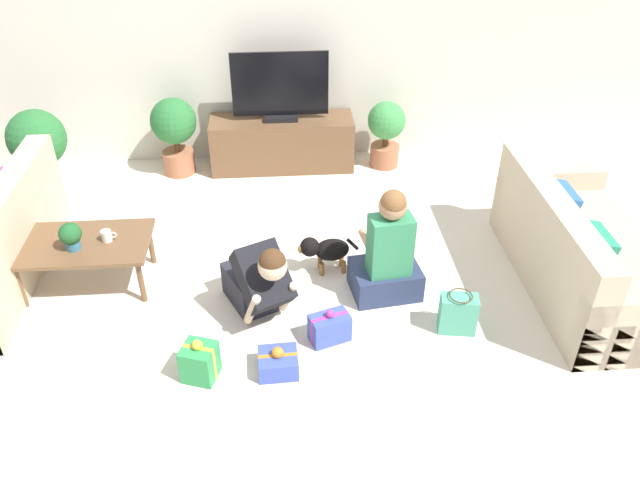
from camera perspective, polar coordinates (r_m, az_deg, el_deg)
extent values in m
plane|color=beige|center=(4.87, -3.58, -6.13)|extent=(16.00, 16.00, 0.00)
cube|color=beige|center=(6.59, -4.59, 18.02)|extent=(8.40, 0.06, 2.60)
cube|color=#C6B293|center=(5.39, -26.54, 2.33)|extent=(0.20, 1.89, 0.42)
cube|color=#C6B293|center=(6.37, -26.51, 3.85)|extent=(0.93, 0.16, 0.59)
cube|color=#9E4293|center=(5.82, -27.02, 3.90)|extent=(0.18, 0.34, 0.32)
cube|color=#C6B293|center=(5.39, 23.12, -1.98)|extent=(0.93, 1.89, 0.41)
cube|color=#C6B293|center=(5.02, 20.42, 1.57)|extent=(0.20, 1.89, 0.42)
cube|color=#C6B293|center=(5.99, 20.06, 3.61)|extent=(0.93, 0.16, 0.59)
cube|color=#288E6B|center=(4.91, 23.73, -0.88)|extent=(0.18, 0.34, 0.32)
cube|color=#3366AD|center=(5.36, 21.10, 2.92)|extent=(0.18, 0.34, 0.32)
cube|color=brown|center=(5.19, -20.85, -0.31)|extent=(1.03, 0.63, 0.03)
cylinder|color=brown|center=(5.27, -25.74, -3.90)|extent=(0.04, 0.04, 0.38)
cylinder|color=brown|center=(4.99, -16.04, -3.67)|extent=(0.04, 0.04, 0.38)
cylinder|color=brown|center=(5.65, -24.26, -0.73)|extent=(0.04, 0.04, 0.38)
cylinder|color=brown|center=(5.39, -15.21, -0.34)|extent=(0.04, 0.04, 0.38)
cube|color=brown|center=(6.68, -3.47, 8.83)|extent=(1.49, 0.47, 0.54)
cube|color=black|center=(6.56, -3.57, 11.17)|extent=(0.34, 0.20, 0.05)
cube|color=black|center=(6.43, -3.68, 14.03)|extent=(0.97, 0.03, 0.65)
cylinder|color=#A36042|center=(6.78, -12.75, 7.01)|extent=(0.32, 0.32, 0.25)
cylinder|color=brown|center=(6.70, -12.96, 8.46)|extent=(0.06, 0.06, 0.14)
sphere|color=#286B33|center=(6.59, -13.26, 10.55)|extent=(0.47, 0.47, 0.47)
cylinder|color=beige|center=(6.73, -23.46, 4.57)|extent=(0.24, 0.24, 0.24)
cylinder|color=brown|center=(6.64, -23.85, 6.06)|extent=(0.04, 0.04, 0.16)
sphere|color=#286B33|center=(6.51, -24.49, 8.46)|extent=(0.54, 0.54, 0.54)
cylinder|color=#A36042|center=(6.80, 5.90, 7.73)|extent=(0.31, 0.31, 0.23)
cylinder|color=brown|center=(6.73, 5.99, 9.05)|extent=(0.06, 0.06, 0.12)
sphere|color=#3D8E47|center=(6.63, 6.11, 10.82)|extent=(0.39, 0.39, 0.39)
cube|color=#23232D|center=(4.86, -6.46, -4.28)|extent=(0.45, 0.52, 0.28)
cube|color=black|center=(4.48, -5.24, -3.35)|extent=(0.50, 0.57, 0.45)
sphere|color=beige|center=(4.23, -4.36, -2.40)|extent=(0.20, 0.20, 0.20)
sphere|color=#472D19|center=(4.20, -4.38, -2.01)|extent=(0.19, 0.19, 0.19)
cylinder|color=beige|center=(4.47, -6.24, -6.36)|extent=(0.17, 0.26, 0.39)
cylinder|color=beige|center=(4.56, -2.94, -5.20)|extent=(0.17, 0.26, 0.39)
cube|color=#283351|center=(4.96, 5.95, -3.57)|extent=(0.57, 0.46, 0.24)
cube|color=#338456|center=(4.70, 6.42, -0.50)|extent=(0.34, 0.24, 0.49)
sphere|color=tan|center=(4.52, 6.66, 3.08)|extent=(0.21, 0.21, 0.21)
sphere|color=brown|center=(4.49, 6.73, 3.41)|extent=(0.19, 0.19, 0.19)
cylinder|color=tan|center=(4.93, 7.09, 0.31)|extent=(0.09, 0.27, 0.06)
cylinder|color=tan|center=(4.87, 4.23, -0.04)|extent=(0.09, 0.27, 0.06)
ellipsoid|color=black|center=(5.10, 1.10, -0.89)|extent=(0.30, 0.19, 0.19)
sphere|color=black|center=(5.05, -0.95, -0.64)|extent=(0.16, 0.16, 0.16)
sphere|color=olive|center=(5.06, -1.67, -0.83)|extent=(0.07, 0.07, 0.07)
cylinder|color=black|center=(5.11, 3.00, -0.38)|extent=(0.11, 0.04, 0.12)
cylinder|color=olive|center=(5.22, -0.01, -2.00)|extent=(0.04, 0.04, 0.11)
cylinder|color=olive|center=(5.14, 0.17, -2.69)|extent=(0.04, 0.04, 0.11)
cylinder|color=olive|center=(5.25, 1.97, -1.82)|extent=(0.04, 0.04, 0.11)
cylinder|color=olive|center=(5.17, 2.18, -2.50)|extent=(0.04, 0.04, 0.11)
cube|color=#3D51BC|center=(4.33, -3.85, -11.16)|extent=(0.28, 0.24, 0.15)
cube|color=orange|center=(4.33, -3.85, -11.16)|extent=(0.27, 0.04, 0.15)
sphere|color=orange|center=(4.26, -3.90, -10.24)|extent=(0.08, 0.08, 0.08)
cube|color=#2D934C|center=(4.32, -10.93, -10.90)|extent=(0.27, 0.26, 0.26)
cube|color=yellow|center=(4.32, -10.93, -10.90)|extent=(0.22, 0.10, 0.26)
sphere|color=yellow|center=(4.22, -11.16, -9.41)|extent=(0.07, 0.07, 0.07)
cube|color=#3D51BC|center=(4.52, 0.89, -8.03)|extent=(0.32, 0.25, 0.21)
cube|color=#CC3389|center=(4.52, 0.89, -8.03)|extent=(0.28, 0.12, 0.22)
sphere|color=#CC3389|center=(4.43, 0.90, -6.77)|extent=(0.06, 0.06, 0.06)
cube|color=#4CA384|center=(4.68, 12.50, -6.61)|extent=(0.29, 0.19, 0.30)
torus|color=#4C3823|center=(4.57, 12.76, -4.98)|extent=(0.20, 0.20, 0.01)
cylinder|color=silver|center=(5.11, -18.94, 0.37)|extent=(0.08, 0.08, 0.09)
torus|color=silver|center=(5.10, -18.38, 0.44)|extent=(0.06, 0.01, 0.06)
cylinder|color=#336B84|center=(5.11, -21.64, -0.40)|extent=(0.11, 0.11, 0.07)
sphere|color=#1E5628|center=(5.06, -21.88, 0.55)|extent=(0.17, 0.17, 0.17)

